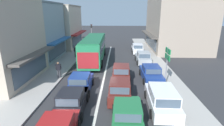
# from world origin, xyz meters

# --- Properties ---
(ground_plane) EXTENTS (140.00, 140.00, 0.00)m
(ground_plane) POSITION_xyz_m (0.00, 0.00, 0.00)
(ground_plane) COLOR #2D2D30
(lane_centre_line) EXTENTS (0.20, 28.00, 0.01)m
(lane_centre_line) POSITION_xyz_m (0.00, 4.00, 0.00)
(lane_centre_line) COLOR silver
(lane_centre_line) RESTS_ON ground
(sidewalk_left) EXTENTS (5.20, 44.00, 0.14)m
(sidewalk_left) POSITION_xyz_m (-6.80, 6.00, 0.07)
(sidewalk_left) COLOR #A39E96
(sidewalk_left) RESTS_ON ground
(kerb_right) EXTENTS (2.80, 44.00, 0.12)m
(kerb_right) POSITION_xyz_m (6.20, 6.00, 0.06)
(kerb_right) COLOR #A39E96
(kerb_right) RESTS_ON ground
(shopfront_mid_block) EXTENTS (7.32, 8.06, 7.77)m
(shopfront_mid_block) POSITION_xyz_m (-10.18, 8.52, 3.88)
(shopfront_mid_block) COLOR #84939E
(shopfront_mid_block) RESTS_ON ground
(shopfront_far_end) EXTENTS (8.74, 9.26, 7.63)m
(shopfront_far_end) POSITION_xyz_m (-10.18, 17.47, 3.81)
(shopfront_far_end) COLOR beige
(shopfront_far_end) RESTS_ON ground
(building_right_far) EXTENTS (9.64, 12.30, 9.34)m
(building_right_far) POSITION_xyz_m (11.48, 16.20, 4.67)
(building_right_far) COLOR gray
(building_right_far) RESTS_ON ground
(city_bus) EXTENTS (2.93, 10.91, 3.23)m
(city_bus) POSITION_xyz_m (-1.88, 7.86, 1.88)
(city_bus) COLOR #237A4C
(city_bus) RESTS_ON ground
(sedan_queue_gap_filler) EXTENTS (1.96, 4.23, 1.47)m
(sedan_queue_gap_filler) POSITION_xyz_m (-1.75, -1.58, 0.66)
(sedan_queue_gap_filler) COLOR navy
(sedan_queue_gap_filler) RESTS_ON ground
(sedan_adjacent_lane_lead) EXTENTS (1.95, 4.23, 1.47)m
(sedan_adjacent_lane_lead) POSITION_xyz_m (2.02, -6.23, 0.66)
(sedan_adjacent_lane_lead) COLOR #1E6638
(sedan_adjacent_lane_lead) RESTS_ON ground
(sedan_queue_far_back) EXTENTS (1.97, 4.24, 1.47)m
(sedan_queue_far_back) POSITION_xyz_m (-1.69, -4.76, 0.66)
(sedan_queue_far_back) COLOR black
(sedan_queue_far_back) RESTS_ON ground
(hatchback_behind_bus_mid) EXTENTS (1.91, 3.75, 1.54)m
(hatchback_behind_bus_mid) POSITION_xyz_m (1.60, -2.87, 0.71)
(hatchback_behind_bus_mid) COLOR #561E19
(hatchback_behind_bus_mid) RESTS_ON ground
(hatchback_behind_bus_near) EXTENTS (1.90, 3.75, 1.54)m
(hatchback_behind_bus_near) POSITION_xyz_m (1.75, 1.10, 0.71)
(hatchback_behind_bus_near) COLOR #561E19
(hatchback_behind_bus_near) RESTS_ON ground
(parked_wagon_kerb_front) EXTENTS (1.99, 4.53, 1.58)m
(parked_wagon_kerb_front) POSITION_xyz_m (4.49, -4.20, 0.75)
(parked_wagon_kerb_front) COLOR silver
(parked_wagon_kerb_front) RESTS_ON ground
(parked_sedan_kerb_second) EXTENTS (1.99, 4.25, 1.47)m
(parked_sedan_kerb_second) POSITION_xyz_m (4.70, 1.22, 0.66)
(parked_sedan_kerb_second) COLOR navy
(parked_sedan_kerb_second) RESTS_ON ground
(parked_hatchback_kerb_third) EXTENTS (1.87, 3.73, 1.54)m
(parked_hatchback_kerb_third) POSITION_xyz_m (4.69, 7.11, 0.71)
(parked_hatchback_kerb_third) COLOR #9EA3A8
(parked_hatchback_kerb_third) RESTS_ON ground
(parked_hatchback_kerb_rear) EXTENTS (1.83, 3.71, 1.54)m
(parked_hatchback_kerb_rear) POSITION_xyz_m (4.54, 12.95, 0.71)
(parked_hatchback_kerb_rear) COLOR silver
(parked_hatchback_kerb_rear) RESTS_ON ground
(traffic_light_downstreet) EXTENTS (0.33, 0.24, 4.20)m
(traffic_light_downstreet) POSITION_xyz_m (-3.84, 18.92, 2.85)
(traffic_light_downstreet) COLOR gray
(traffic_light_downstreet) RESTS_ON ground
(directional_road_sign) EXTENTS (0.10, 1.40, 3.60)m
(directional_road_sign) POSITION_xyz_m (5.70, -0.41, 2.70)
(directional_road_sign) COLOR gray
(directional_road_sign) RESTS_ON ground
(pedestrian_with_handbag_near) EXTENTS (0.44, 0.64, 1.63)m
(pedestrian_with_handbag_near) POSITION_xyz_m (-4.80, 9.40, 1.07)
(pedestrian_with_handbag_near) COLOR #333338
(pedestrian_with_handbag_near) RESTS_ON sidewalk_left
(pedestrian_browsing_midblock) EXTENTS (0.53, 0.34, 1.63)m
(pedestrian_browsing_midblock) POSITION_xyz_m (-4.48, 1.04, 1.07)
(pedestrian_browsing_midblock) COLOR #333338
(pedestrian_browsing_midblock) RESTS_ON sidewalk_left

